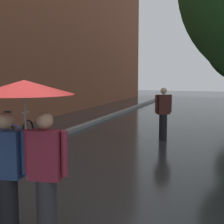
{
  "coord_description": "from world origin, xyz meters",
  "views": [
    {
      "loc": [
        2.16,
        -3.16,
        2.14
      ],
      "look_at": [
        -0.07,
        3.18,
        1.35
      ],
      "focal_mm": 51.03,
      "sensor_mm": 36.0,
      "label": 1
    }
  ],
  "objects": [
    {
      "name": "couple_under_umbrella",
      "position": [
        -0.17,
        0.19,
        1.44
      ],
      "size": [
        1.24,
        1.24,
        2.08
      ],
      "color": "black",
      "rests_on": "ground"
    },
    {
      "name": "parked_bicycle_4",
      "position": [
        -4.28,
        5.48,
        0.38
      ],
      "size": [
        1.14,
        0.8,
        0.96
      ],
      "color": "black",
      "rests_on": "ground"
    },
    {
      "name": "pedestrian_walking_midground",
      "position": [
        0.32,
        7.14,
        0.92
      ],
      "size": [
        0.49,
        0.45,
        1.72
      ],
      "color": "black",
      "rests_on": "ground"
    },
    {
      "name": "kerb_strip",
      "position": [
        -3.2,
        10.0,
        0.06
      ],
      "size": [
        0.3,
        36.0,
        0.12
      ],
      "primitive_type": "cube",
      "color": "slate",
      "rests_on": "ground"
    }
  ]
}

